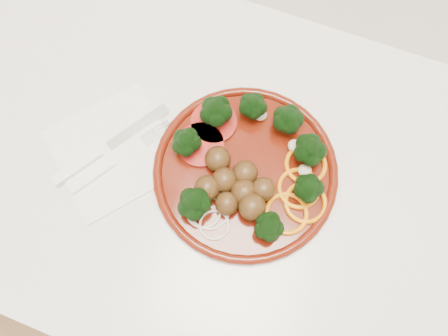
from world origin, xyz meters
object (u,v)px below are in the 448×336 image
(napkin, at_px, (114,151))
(fork, at_px, (105,168))
(plate, at_px, (247,169))
(knife, at_px, (97,154))

(napkin, bearing_deg, fork, -87.81)
(napkin, xyz_separation_m, fork, (0.00, -0.03, 0.01))
(napkin, distance_m, fork, 0.03)
(plate, height_order, knife, plate)
(plate, height_order, fork, plate)
(plate, relative_size, napkin, 1.63)
(plate, bearing_deg, knife, -165.91)
(napkin, bearing_deg, plate, 11.51)
(plate, xyz_separation_m, napkin, (-0.20, -0.04, -0.02))
(napkin, height_order, knife, knife)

